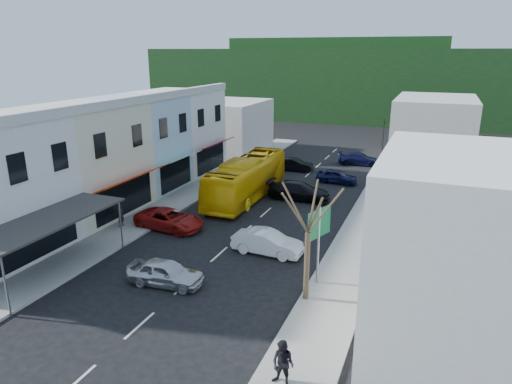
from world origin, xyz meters
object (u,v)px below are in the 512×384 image
Objects in this scene: bus at (247,179)px; direction_sign at (318,247)px; car_white at (267,243)px; car_red at (169,219)px; traffic_signal at (383,138)px; car_silver at (165,272)px; street_tree at (308,233)px; pedestrian_right at (283,365)px; pedestrian_left at (121,215)px.

direction_sign is at bearing -54.28° from bus.
car_white is 1.02× the size of direction_sign.
car_white is 0.96× the size of car_red.
direction_sign is 31.79m from traffic_signal.
traffic_signal reaches higher than car_silver.
street_tree reaches higher than direction_sign.
car_white is at bearing -94.86° from car_red.
pedestrian_right is at bearing -126.51° from car_silver.
car_white is 0.99× the size of traffic_signal.
car_red is 29.92m from traffic_signal.
pedestrian_right reaches higher than car_silver.
direction_sign is (11.40, -3.93, 1.45)m from car_red.
traffic_signal reaches higher than pedestrian_left.
street_tree is at bearing -138.23° from car_white.
traffic_signal is (3.15, 29.13, 1.52)m from car_white.
direction_sign reaches higher than pedestrian_right.
car_silver is at bearing -128.72° from pedestrian_left.
traffic_signal is at bearing 102.22° from pedestrian_right.
car_white is 29.34m from traffic_signal.
street_tree is at bearing -107.78° from pedestrian_left.
bus is 16.88m from street_tree.
pedestrian_right is 8.08m from direction_sign.
street_tree reaches higher than pedestrian_right.
car_silver is at bearing -138.21° from direction_sign.
car_silver is 7.94m from car_red.
street_tree is at bearing -112.21° from car_red.
pedestrian_right is (12.19, -11.88, 0.30)m from car_red.
car_white is (3.60, 5.56, 0.00)m from car_silver.
pedestrian_right is (4.54, -10.61, 0.30)m from car_white.
car_red is at bearing 25.99° from car_silver.
car_white is at bearing 123.37° from pedestrian_right.
pedestrian_left is at bearing 46.90° from car_silver.
car_silver is at bearing -144.78° from car_red.
pedestrian_right is (9.95, -20.28, -0.55)m from bus.
direction_sign is at bearing -101.09° from pedestrian_left.
car_white and car_red have the same top height.
street_tree reaches higher than pedestrian_left.
street_tree reaches higher than car_red.
car_white is 6.43m from street_tree.
car_red is (-2.24, -8.40, -0.85)m from bus.
car_silver is 8.03m from direction_sign.
pedestrian_left is 0.38× the size of traffic_signal.
traffic_signal reaches higher than car_red.
bus is at bearing 122.74° from street_tree.
pedestrian_right is at bearing -81.80° from street_tree.
pedestrian_left is 0.39× the size of direction_sign.
car_white is at bearing -61.66° from bus.
traffic_signal reaches higher than bus.
pedestrian_left is 15.31m from street_tree.
car_white is 2.59× the size of pedestrian_left.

